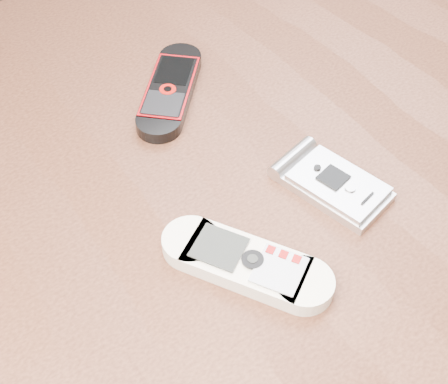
{
  "coord_description": "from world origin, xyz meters",
  "views": [
    {
      "loc": [
        -0.19,
        -0.28,
        1.15
      ],
      "look_at": [
        0.01,
        0.0,
        0.76
      ],
      "focal_mm": 50.0,
      "sensor_mm": 36.0,
      "label": 1
    }
  ],
  "objects_px": {
    "nokia_white": "(246,263)",
    "table": "(220,272)",
    "nokia_black_red": "(170,90)",
    "motorola_razr": "(335,184)"
  },
  "relations": [
    {
      "from": "table",
      "to": "motorola_razr",
      "type": "relative_size",
      "value": 11.86
    },
    {
      "from": "nokia_white",
      "to": "nokia_black_red",
      "type": "bearing_deg",
      "value": 43.07
    },
    {
      "from": "nokia_white",
      "to": "table",
      "type": "bearing_deg",
      "value": 41.6
    },
    {
      "from": "nokia_white",
      "to": "motorola_razr",
      "type": "relative_size",
      "value": 1.37
    },
    {
      "from": "nokia_black_red",
      "to": "motorola_razr",
      "type": "xyz_separation_m",
      "value": [
        0.05,
        -0.19,
        0.0
      ]
    },
    {
      "from": "table",
      "to": "nokia_black_red",
      "type": "bearing_deg",
      "value": 74.52
    },
    {
      "from": "nokia_black_red",
      "to": "motorola_razr",
      "type": "relative_size",
      "value": 1.39
    },
    {
      "from": "nokia_white",
      "to": "nokia_black_red",
      "type": "distance_m",
      "value": 0.22
    },
    {
      "from": "table",
      "to": "motorola_razr",
      "type": "xyz_separation_m",
      "value": [
        0.09,
        -0.04,
        0.11
      ]
    },
    {
      "from": "table",
      "to": "nokia_white",
      "type": "xyz_separation_m",
      "value": [
        -0.02,
        -0.07,
        0.11
      ]
    }
  ]
}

